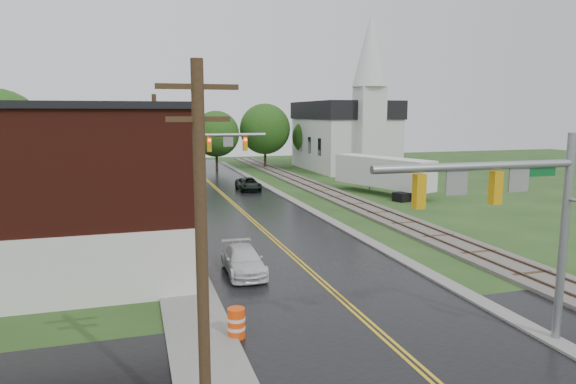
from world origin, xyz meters
name	(u,v)px	position (x,y,z in m)	size (l,w,h in m)	color
main_road	(238,208)	(0.00, 30.00, 0.00)	(10.00, 90.00, 0.02)	black
cross_road	(413,363)	(0.00, 2.00, 0.00)	(60.00, 9.00, 0.02)	black
curb_right	(283,196)	(5.40, 35.00, 0.00)	(0.80, 70.00, 0.12)	gray
sidewalk_left	(166,225)	(-6.20, 25.00, 0.00)	(2.40, 50.00, 0.12)	gray
brick_building	(41,191)	(-12.48, 15.00, 4.15)	(14.30, 10.30, 8.30)	#4A1810
yellow_house	(92,181)	(-11.00, 26.00, 3.20)	(8.00, 7.00, 6.40)	tan
darkred_building	(112,179)	(-10.00, 35.00, 2.20)	(7.00, 6.00, 4.40)	#3F0F0C
church	(347,128)	(20.00, 53.74, 5.83)	(10.40, 18.40, 20.00)	silver
railroad	(328,193)	(10.00, 35.00, 0.11)	(3.20, 80.00, 0.30)	#59544C
traffic_signal_near	(514,203)	(3.47, 2.00, 4.97)	(7.34, 0.30, 7.20)	gray
traffic_signal_far	(199,152)	(-3.47, 27.00, 4.97)	(7.34, 0.43, 7.20)	gray
utility_pole_a	(202,251)	(-6.80, 0.00, 4.72)	(1.80, 0.28, 9.00)	#382616
utility_pole_b	(156,163)	(-6.80, 22.00, 4.72)	(1.80, 0.28, 9.00)	#382616
utility_pole_c	(147,143)	(-6.80, 44.00, 4.72)	(1.80, 0.28, 9.00)	#382616
tree_left_c	(69,149)	(-13.85, 39.90, 4.51)	(6.00, 6.00, 7.65)	black
tree_left_e	(126,142)	(-8.85, 45.90, 4.81)	(6.40, 6.40, 8.16)	black
suv_dark	(248,184)	(2.94, 39.36, 0.64)	(2.11, 4.59, 1.27)	black
pickup_white	(243,261)	(-3.24, 12.57, 0.64)	(1.79, 4.41, 1.28)	white
semi_trailer	(383,172)	(14.95, 33.14, 2.16)	(5.89, 11.37, 3.60)	black
construction_barrel	(236,323)	(-5.00, 5.41, 0.55)	(0.61, 0.61, 1.09)	#FE480B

